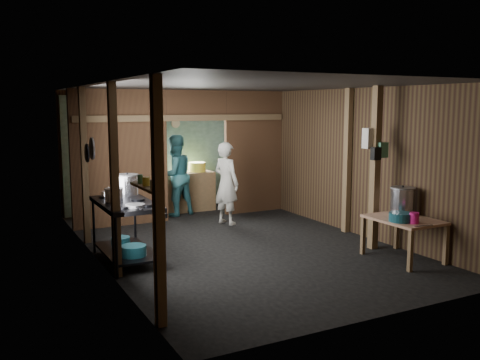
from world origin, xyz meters
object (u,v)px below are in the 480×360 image
prep_table (403,239)px  stock_pot (402,201)px  pink_bucket (414,218)px  cook (226,183)px  yellow_tub (197,167)px  gas_range (127,232)px  stove_pot_large (127,186)px

prep_table → stock_pot: bearing=52.1°
prep_table → stock_pot: size_ratio=2.38×
pink_bucket → cook: bearing=107.7°
yellow_tub → gas_range: bearing=-127.9°
pink_bucket → gas_range: bearing=149.6°
gas_range → cook: cook is taller
stove_pot_large → cook: bearing=25.8°
prep_table → stock_pot: 0.59m
prep_table → pink_bucket: (-0.12, -0.32, 0.39)m
stock_pot → pink_bucket: stock_pot is taller
pink_bucket → yellow_tub: (-1.14, 5.25, 0.25)m
gas_range → stock_pot: bearing=-21.8°
gas_range → yellow_tub: size_ratio=4.08×
yellow_tub → cook: size_ratio=0.23×
pink_bucket → stock_pot: bearing=61.1°
gas_range → cook: (2.41, 1.59, 0.35)m
gas_range → stove_pot_large: 0.81m
gas_range → stock_pot: stock_pot is taller
gas_range → pink_bucket: (3.59, -2.10, 0.26)m
gas_range → stock_pot: 4.21m
gas_range → yellow_tub: yellow_tub is taller
stock_pot → yellow_tub: yellow_tub is taller
cook → gas_range: bearing=103.7°
prep_table → yellow_tub: size_ratio=2.83×
gas_range → pink_bucket: bearing=-30.4°
prep_table → yellow_tub: yellow_tub is taller
gas_range → yellow_tub: (2.45, 3.15, 0.50)m
stock_pot → prep_table: bearing=-127.9°
gas_range → stove_pot_large: size_ratio=4.34×
prep_table → pink_bucket: 0.52m
stove_pot_large → yellow_tub: size_ratio=0.94×
cook → pink_bucket: bearing=177.9°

